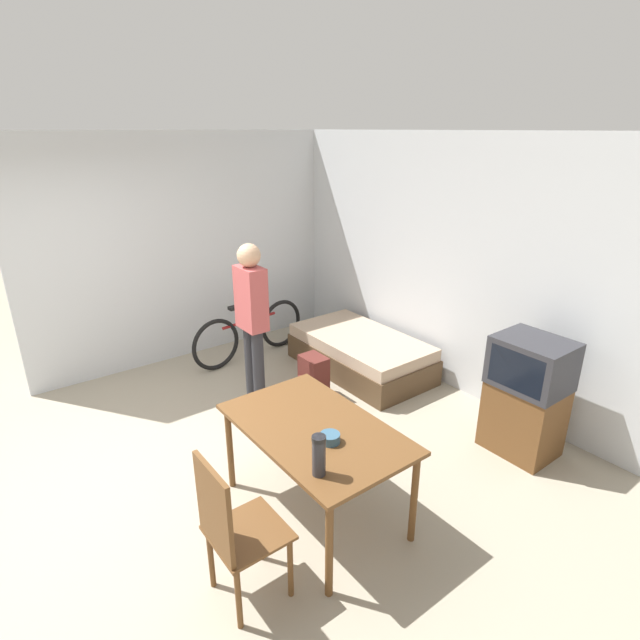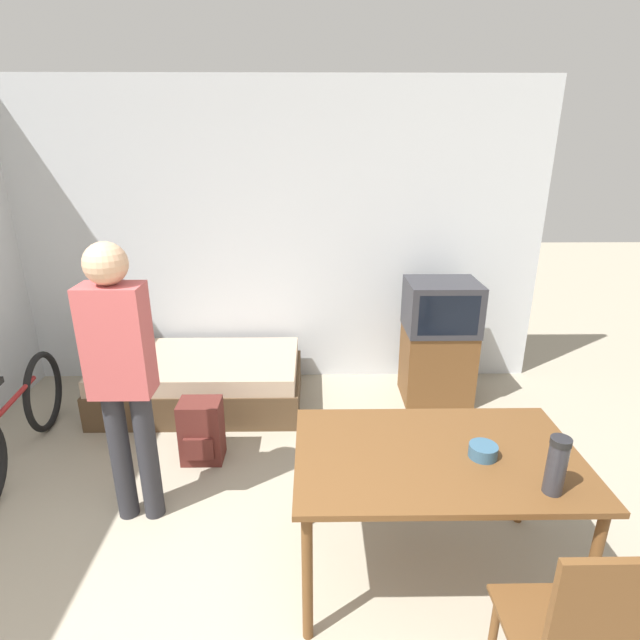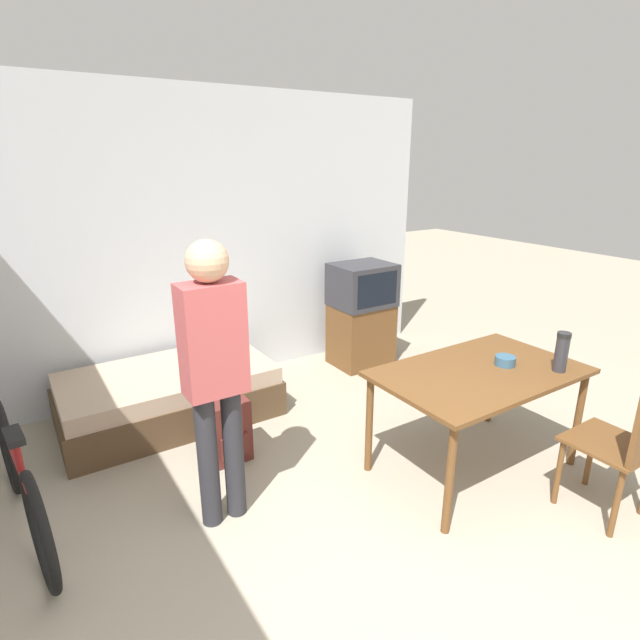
# 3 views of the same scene
# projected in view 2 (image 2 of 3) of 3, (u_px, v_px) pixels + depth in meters

# --- Properties ---
(wall_back) EXTENTS (5.21, 0.06, 2.70)m
(wall_back) POSITION_uv_depth(u_px,v_px,m) (253.00, 239.00, 4.50)
(wall_back) COLOR silver
(wall_back) RESTS_ON ground_plane
(daybed) EXTENTS (1.71, 0.94, 0.44)m
(daybed) POSITION_uv_depth(u_px,v_px,m) (201.00, 381.00, 4.33)
(daybed) COLOR #4C3823
(daybed) RESTS_ON ground_plane
(tv) EXTENTS (0.60, 0.49, 1.08)m
(tv) POSITION_uv_depth(u_px,v_px,m) (439.00, 340.00, 4.32)
(tv) COLOR brown
(tv) RESTS_ON ground_plane
(dining_table) EXTENTS (1.39, 0.86, 0.75)m
(dining_table) POSITION_uv_depth(u_px,v_px,m) (436.00, 466.00, 2.47)
(dining_table) COLOR brown
(dining_table) RESTS_ON ground_plane
(bicycle) EXTENTS (0.23, 1.63, 0.73)m
(bicycle) POSITION_uv_depth(u_px,v_px,m) (15.00, 424.00, 3.46)
(bicycle) COLOR black
(bicycle) RESTS_ON ground_plane
(person_standing) EXTENTS (0.34, 0.23, 1.70)m
(person_standing) POSITION_uv_depth(u_px,v_px,m) (121.00, 368.00, 2.76)
(person_standing) COLOR #28282D
(person_standing) RESTS_ON ground_plane
(thermos_flask) EXTENTS (0.09, 0.09, 0.27)m
(thermos_flask) POSITION_uv_depth(u_px,v_px,m) (557.00, 463.00, 2.12)
(thermos_flask) COLOR #2D2D33
(thermos_flask) RESTS_ON dining_table
(mate_bowl) EXTENTS (0.14, 0.14, 0.06)m
(mate_bowl) POSITION_uv_depth(u_px,v_px,m) (483.00, 451.00, 2.40)
(mate_bowl) COLOR #335670
(mate_bowl) RESTS_ON dining_table
(backpack) EXTENTS (0.29, 0.25, 0.47)m
(backpack) POSITION_uv_depth(u_px,v_px,m) (202.00, 431.00, 3.55)
(backpack) COLOR #56231E
(backpack) RESTS_ON ground_plane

